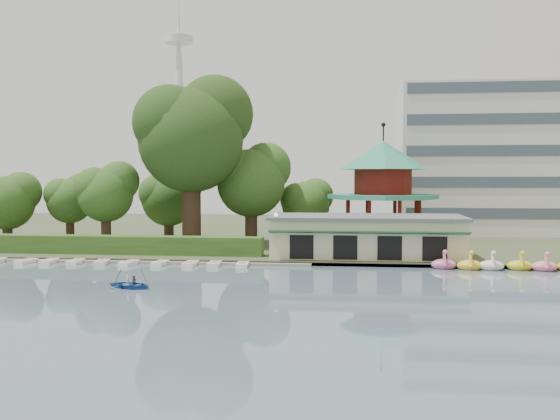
% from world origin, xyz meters
% --- Properties ---
extents(ground_plane, '(220.00, 220.00, 0.00)m').
position_xyz_m(ground_plane, '(0.00, 0.00, 0.00)').
color(ground_plane, slate).
rests_on(ground_plane, ground).
extents(shore, '(220.00, 70.00, 0.40)m').
position_xyz_m(shore, '(0.00, 52.00, 0.20)').
color(shore, '#424930').
rests_on(shore, ground).
extents(embankment, '(220.00, 0.60, 0.30)m').
position_xyz_m(embankment, '(0.00, 17.30, 0.15)').
color(embankment, gray).
rests_on(embankment, ground).
extents(dock, '(34.00, 1.60, 0.24)m').
position_xyz_m(dock, '(-12.00, 17.20, 0.12)').
color(dock, gray).
rests_on(dock, ground).
extents(boathouse, '(18.60, 9.39, 3.90)m').
position_xyz_m(boathouse, '(10.00, 21.97, 2.37)').
color(boathouse, beige).
rests_on(boathouse, shore).
extents(pavilion, '(12.40, 12.40, 13.50)m').
position_xyz_m(pavilion, '(12.00, 32.00, 7.48)').
color(pavilion, beige).
rests_on(pavilion, shore).
extents(office_building, '(38.00, 18.00, 20.00)m').
position_xyz_m(office_building, '(32.67, 49.00, 9.73)').
color(office_building, silver).
rests_on(office_building, shore).
extents(broadcast_tower, '(8.00, 8.00, 96.00)m').
position_xyz_m(broadcast_tower, '(-42.00, 140.00, 33.98)').
color(broadcast_tower, silver).
rests_on(broadcast_tower, ground).
extents(hedge, '(30.00, 2.00, 1.80)m').
position_xyz_m(hedge, '(-15.00, 20.50, 1.30)').
color(hedge, '#355A20').
rests_on(hedge, shore).
extents(lamp_post, '(0.36, 0.36, 4.28)m').
position_xyz_m(lamp_post, '(1.50, 19.00, 3.34)').
color(lamp_post, black).
rests_on(lamp_post, shore).
extents(big_tree, '(12.64, 11.78, 19.00)m').
position_xyz_m(big_tree, '(-8.84, 28.19, 13.05)').
color(big_tree, '#3A281C').
rests_on(big_tree, shore).
extents(small_trees, '(39.52, 16.47, 11.68)m').
position_xyz_m(small_trees, '(-12.14, 31.66, 6.41)').
color(small_trees, '#3A281C').
rests_on(small_trees, shore).
extents(swan_boats, '(15.47, 2.11, 1.92)m').
position_xyz_m(swan_boats, '(23.03, 16.55, 0.40)').
color(swan_boats, '#D1678E').
rests_on(swan_boats, ground).
extents(moored_rowboats, '(26.80, 2.74, 0.36)m').
position_xyz_m(moored_rowboats, '(-14.05, 15.83, 0.18)').
color(moored_rowboats, white).
rests_on(moored_rowboats, ground).
extents(rowboat_with_passengers, '(5.25, 4.46, 2.01)m').
position_xyz_m(rowboat_with_passengers, '(-7.27, 4.30, 0.46)').
color(rowboat_with_passengers, '#2A5AA3').
rests_on(rowboat_with_passengers, ground).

